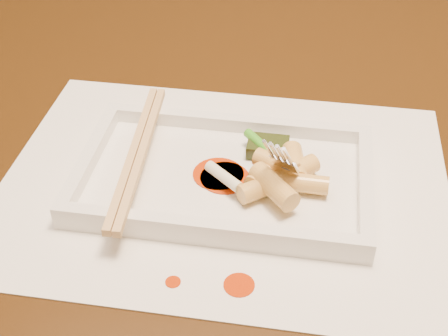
# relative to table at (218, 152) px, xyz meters

# --- Properties ---
(table) EXTENTS (1.40, 0.90, 0.75)m
(table) POSITION_rel_table_xyz_m (0.00, 0.00, 0.00)
(table) COLOR black
(table) RESTS_ON ground
(placemat) EXTENTS (0.40, 0.30, 0.00)m
(placemat) POSITION_rel_table_xyz_m (0.04, -0.18, 0.10)
(placemat) COLOR white
(placemat) RESTS_ON table
(sauce_splatter_a) EXTENTS (0.02, 0.02, 0.00)m
(sauce_splatter_a) POSITION_rel_table_xyz_m (0.07, -0.29, 0.10)
(sauce_splatter_a) COLOR #BF3005
(sauce_splatter_a) RESTS_ON placemat
(sauce_splatter_b) EXTENTS (0.01, 0.01, 0.00)m
(sauce_splatter_b) POSITION_rel_table_xyz_m (0.02, -0.30, 0.10)
(sauce_splatter_b) COLOR #BF3005
(sauce_splatter_b) RESTS_ON placemat
(plate_base) EXTENTS (0.26, 0.16, 0.01)m
(plate_base) POSITION_rel_table_xyz_m (0.04, -0.18, 0.11)
(plate_base) COLOR white
(plate_base) RESTS_ON placemat
(plate_rim_far) EXTENTS (0.26, 0.01, 0.01)m
(plate_rim_far) POSITION_rel_table_xyz_m (0.04, -0.10, 0.12)
(plate_rim_far) COLOR white
(plate_rim_far) RESTS_ON plate_base
(plate_rim_near) EXTENTS (0.26, 0.01, 0.01)m
(plate_rim_near) POSITION_rel_table_xyz_m (0.04, -0.25, 0.12)
(plate_rim_near) COLOR white
(plate_rim_near) RESTS_ON plate_base
(plate_rim_left) EXTENTS (0.01, 0.14, 0.01)m
(plate_rim_left) POSITION_rel_table_xyz_m (-0.09, -0.18, 0.12)
(plate_rim_left) COLOR white
(plate_rim_left) RESTS_ON plate_base
(plate_rim_right) EXTENTS (0.01, 0.14, 0.01)m
(plate_rim_right) POSITION_rel_table_xyz_m (0.16, -0.18, 0.12)
(plate_rim_right) COLOR white
(plate_rim_right) RESTS_ON plate_base
(veg_piece) EXTENTS (0.04, 0.03, 0.01)m
(veg_piece) POSITION_rel_table_xyz_m (0.07, -0.14, 0.12)
(veg_piece) COLOR black
(veg_piece) RESTS_ON plate_base
(scallion_white) EXTENTS (0.04, 0.03, 0.01)m
(scallion_white) POSITION_rel_table_xyz_m (0.04, -0.19, 0.12)
(scallion_white) COLOR #EAEACC
(scallion_white) RESTS_ON plate_base
(scallion_green) EXTENTS (0.06, 0.07, 0.01)m
(scallion_green) POSITION_rel_table_xyz_m (0.08, -0.16, 0.12)
(scallion_green) COLOR #319518
(scallion_green) RESTS_ON plate_base
(chopstick_a) EXTENTS (0.02, 0.20, 0.01)m
(chopstick_a) POSITION_rel_table_xyz_m (-0.05, -0.18, 0.13)
(chopstick_a) COLOR tan
(chopstick_a) RESTS_ON plate_rim_near
(chopstick_b) EXTENTS (0.02, 0.20, 0.01)m
(chopstick_b) POSITION_rel_table_xyz_m (-0.04, -0.18, 0.13)
(chopstick_b) COLOR tan
(chopstick_b) RESTS_ON plate_rim_near
(fork) EXTENTS (0.09, 0.10, 0.14)m
(fork) POSITION_rel_table_xyz_m (0.11, -0.16, 0.18)
(fork) COLOR silver
(fork) RESTS_ON plate_base
(sauce_blob_0) EXTENTS (0.05, 0.05, 0.00)m
(sauce_blob_0) POSITION_rel_table_xyz_m (0.03, -0.17, 0.11)
(sauce_blob_0) COLOR #BF3005
(sauce_blob_0) RESTS_ON plate_base
(sauce_blob_1) EXTENTS (0.04, 0.04, 0.00)m
(sauce_blob_1) POSITION_rel_table_xyz_m (0.04, -0.18, 0.11)
(sauce_blob_1) COLOR #BF3005
(sauce_blob_1) RESTS_ON plate_base
(rice_cake_0) EXTENTS (0.05, 0.02, 0.02)m
(rice_cake_0) POSITION_rel_table_xyz_m (0.10, -0.19, 0.12)
(rice_cake_0) COLOR #E7C66B
(rice_cake_0) RESTS_ON plate_base
(rice_cake_1) EXTENTS (0.04, 0.04, 0.02)m
(rice_cake_1) POSITION_rel_table_xyz_m (0.10, -0.17, 0.12)
(rice_cake_1) COLOR #E7C66B
(rice_cake_1) RESTS_ON plate_base
(rice_cake_2) EXTENTS (0.04, 0.03, 0.02)m
(rice_cake_2) POSITION_rel_table_xyz_m (0.08, -0.17, 0.13)
(rice_cake_2) COLOR #E7C66B
(rice_cake_2) RESTS_ON plate_base
(rice_cake_3) EXTENTS (0.03, 0.05, 0.02)m
(rice_cake_3) POSITION_rel_table_xyz_m (0.10, -0.16, 0.12)
(rice_cake_3) COLOR #E7C66B
(rice_cake_3) RESTS_ON plate_base
(rice_cake_4) EXTENTS (0.04, 0.05, 0.02)m
(rice_cake_4) POSITION_rel_table_xyz_m (0.07, -0.17, 0.12)
(rice_cake_4) COLOR #E7C66B
(rice_cake_4) RESTS_ON plate_base
(rice_cake_5) EXTENTS (0.05, 0.05, 0.02)m
(rice_cake_5) POSITION_rel_table_xyz_m (0.08, -0.20, 0.13)
(rice_cake_5) COLOR #E7C66B
(rice_cake_5) RESTS_ON plate_base
(rice_cake_6) EXTENTS (0.04, 0.04, 0.02)m
(rice_cake_6) POSITION_rel_table_xyz_m (0.07, -0.20, 0.12)
(rice_cake_6) COLOR #E7C66B
(rice_cake_6) RESTS_ON plate_base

